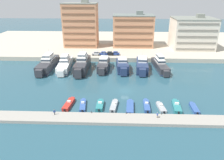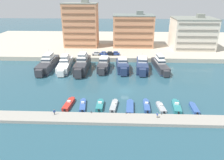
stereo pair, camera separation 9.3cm
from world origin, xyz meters
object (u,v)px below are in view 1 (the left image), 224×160
object	(u,v)px
motorboat_blue_left	(83,105)
yacht_charcoal_mid_left	(82,64)
motorboat_blue_center	(130,107)
yacht_charcoal_far_left	(48,63)
car_silver_far_left	(96,53)
pedestrian_mid_deck	(157,115)
motorboat_red_far_left	(69,104)
motorboat_teal_mid_left	(100,105)
motorboat_teal_right	(177,106)
pedestrian_near_edge	(54,112)
yacht_navy_center_right	(142,65)
car_blue_center_left	(115,53)
motorboat_blue_center_right	(147,106)
yacht_charcoal_mid_right	(160,64)
motorboat_grey_center_left	(114,106)
car_black_mid_left	(110,53)
yacht_charcoal_center_left	(104,65)
motorboat_grey_mid_right	(161,107)
yacht_white_left	(65,64)
yacht_navy_center	(122,66)
car_blue_left	(103,53)
motorboat_blue_far_right	(194,108)

from	to	relation	value
motorboat_blue_left	yacht_charcoal_mid_left	bearing A→B (deg)	99.53
motorboat_blue_center	yacht_charcoal_far_left	bearing A→B (deg)	135.70
car_silver_far_left	pedestrian_mid_deck	xyz separation A→B (m)	(21.61, -53.96, -1.23)
motorboat_red_far_left	motorboat_teal_mid_left	size ratio (longest dim) A/B	1.19
motorboat_teal_right	pedestrian_near_edge	distance (m)	34.31
yacht_navy_center_right	car_blue_center_left	bearing A→B (deg)	127.96
motorboat_blue_center_right	yacht_charcoal_far_left	bearing A→B (deg)	140.29
car_blue_center_left	yacht_navy_center_right	bearing A→B (deg)	-52.04
yacht_charcoal_far_left	motorboat_red_far_left	size ratio (longest dim) A/B	2.87
yacht_navy_center_right	yacht_charcoal_mid_right	xyz separation A→B (m)	(7.77, 0.92, 0.06)
motorboat_grey_center_left	car_black_mid_left	xyz separation A→B (m)	(-3.62, 47.48, 2.52)
motorboat_teal_right	pedestrian_near_edge	xyz separation A→B (m)	(-33.67, -6.46, 1.26)
yacht_charcoal_center_left	motorboat_grey_mid_right	world-z (taller)	yacht_charcoal_center_left
motorboat_blue_center	motorboat_grey_mid_right	world-z (taller)	motorboat_grey_mid_right
yacht_white_left	car_silver_far_left	distance (m)	18.70
yacht_charcoal_mid_left	motorboat_grey_center_left	size ratio (longest dim) A/B	2.82
yacht_navy_center	motorboat_blue_left	xyz separation A→B (m)	(-11.68, -31.29, -1.69)
yacht_white_left	car_silver_far_left	world-z (taller)	yacht_white_left
yacht_charcoal_mid_left	car_blue_left	size ratio (longest dim) A/B	4.92
yacht_charcoal_far_left	car_blue_left	xyz separation A→B (m)	(23.05, 14.43, 0.76)
motorboat_teal_mid_left	motorboat_red_far_left	bearing A→B (deg)	178.00
motorboat_blue_center	motorboat_blue_center_right	world-z (taller)	motorboat_blue_center_right
yacht_charcoal_far_left	motorboat_blue_far_right	bearing A→B (deg)	-32.32
motorboat_grey_center_left	motorboat_grey_mid_right	world-z (taller)	motorboat_grey_center_left
motorboat_blue_left	car_black_mid_left	xyz separation A→B (m)	(5.50, 47.24, 2.59)
pedestrian_mid_deck	yacht_charcoal_mid_left	bearing A→B (deg)	124.26
yacht_charcoal_center_left	motorboat_teal_mid_left	world-z (taller)	yacht_charcoal_center_left
yacht_charcoal_mid_left	motorboat_teal_right	world-z (taller)	yacht_charcoal_mid_left
motorboat_grey_mid_right	motorboat_blue_left	bearing A→B (deg)	178.79
motorboat_red_far_left	motorboat_blue_center	bearing A→B (deg)	-3.03
yacht_white_left	motorboat_teal_mid_left	xyz separation A→B (m)	(18.19, -33.10, -1.46)
motorboat_grey_mid_right	yacht_charcoal_center_left	bearing A→B (deg)	119.90
yacht_white_left	yacht_charcoal_center_left	xyz separation A→B (m)	(16.84, -0.38, 0.01)
yacht_charcoal_center_left	yacht_navy_center	xyz separation A→B (m)	(7.98, -1.23, 0.08)
yacht_charcoal_center_left	motorboat_blue_left	distance (m)	32.77
car_blue_center_left	motorboat_teal_right	bearing A→B (deg)	-68.35
yacht_charcoal_mid_left	motorboat_teal_mid_left	bearing A→B (deg)	-71.79
yacht_charcoal_mid_right	pedestrian_near_edge	bearing A→B (deg)	-130.72
yacht_charcoal_far_left	car_blue_center_left	distance (m)	32.52
motorboat_blue_center_right	motorboat_blue_far_right	world-z (taller)	motorboat_blue_center_right
motorboat_red_far_left	motorboat_blue_center	world-z (taller)	motorboat_red_far_left
motorboat_grey_center_left	motorboat_blue_far_right	world-z (taller)	motorboat_grey_center_left
motorboat_blue_center	motorboat_grey_mid_right	distance (m)	8.91
car_black_mid_left	pedestrian_near_edge	size ratio (longest dim) A/B	2.68
yacht_charcoal_mid_left	pedestrian_mid_deck	world-z (taller)	yacht_charcoal_mid_left
yacht_charcoal_mid_left	yacht_charcoal_mid_right	xyz separation A→B (m)	(33.07, 2.44, -0.53)
yacht_charcoal_mid_left	yacht_charcoal_center_left	size ratio (longest dim) A/B	1.26
yacht_charcoal_center_left	motorboat_grey_mid_right	bearing A→B (deg)	-60.10
motorboat_blue_left	pedestrian_mid_deck	bearing A→B (deg)	-18.37
motorboat_teal_mid_left	car_silver_far_left	world-z (taller)	car_silver_far_left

